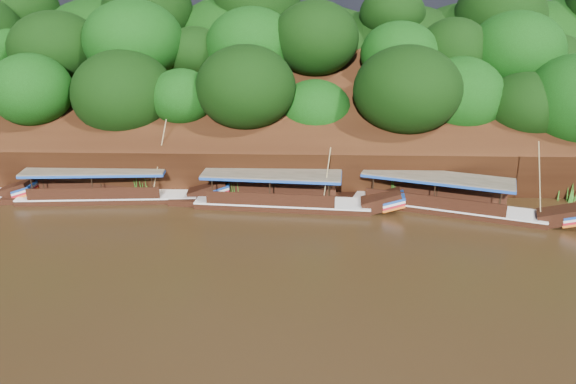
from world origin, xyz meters
The scene contains 6 objects.
ground centered at (0.00, 0.00, 0.00)m, with size 160.00×160.00×0.00m, color black.
riverbank centered at (-0.01, 22.73, 1.89)m, with size 120.00×30.06×19.40m.
boat_0 centered at (10.67, 6.98, 0.56)m, with size 15.07×6.75×6.20m.
boat_1 centered at (-0.66, 7.54, 0.57)m, with size 14.63×3.38×5.13m.
boat_2 centered at (-13.27, 8.61, 0.54)m, with size 15.26×3.16×6.41m.
reeds centered at (-3.96, 9.51, 0.92)m, with size 49.43×2.45×2.20m.
Camera 1 is at (0.08, -28.99, 14.84)m, focal length 35.00 mm.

